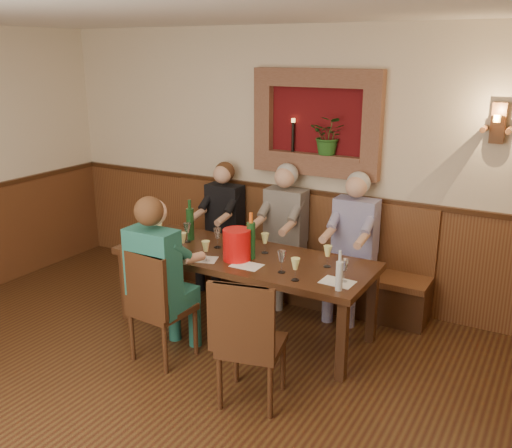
# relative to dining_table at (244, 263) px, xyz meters

# --- Properties ---
(ground_plane) EXTENTS (6.00, 6.00, 0.00)m
(ground_plane) POSITION_rel_dining_table_xyz_m (0.00, -1.85, -0.68)
(ground_plane) COLOR #35190E
(ground_plane) RESTS_ON ground
(room_shell) EXTENTS (6.04, 6.04, 2.82)m
(room_shell) POSITION_rel_dining_table_xyz_m (0.00, -1.85, 1.21)
(room_shell) COLOR beige
(room_shell) RESTS_ON ground
(wainscoting) EXTENTS (6.02, 6.02, 1.15)m
(wainscoting) POSITION_rel_dining_table_xyz_m (0.00, -1.85, -0.09)
(wainscoting) COLOR #542C18
(wainscoting) RESTS_ON ground
(wall_niche) EXTENTS (1.36, 0.30, 1.06)m
(wall_niche) POSITION_rel_dining_table_xyz_m (0.24, 1.09, 1.13)
(wall_niche) COLOR #540C0F
(wall_niche) RESTS_ON ground
(wall_sconce) EXTENTS (0.25, 0.20, 0.35)m
(wall_sconce) POSITION_rel_dining_table_xyz_m (1.90, 1.08, 1.27)
(wall_sconce) COLOR #542C18
(wall_sconce) RESTS_ON ground
(dining_table) EXTENTS (2.40, 0.90, 0.75)m
(dining_table) POSITION_rel_dining_table_xyz_m (0.00, 0.00, 0.00)
(dining_table) COLOR #3A1E11
(dining_table) RESTS_ON ground
(bench) EXTENTS (3.00, 0.45, 1.11)m
(bench) POSITION_rel_dining_table_xyz_m (0.00, 0.94, -0.35)
(bench) COLOR #381E0F
(bench) RESTS_ON ground
(chair_near_left) EXTENTS (0.48, 0.48, 1.01)m
(chair_near_left) POSITION_rel_dining_table_xyz_m (-0.34, -0.80, -0.38)
(chair_near_left) COLOR #3A1E11
(chair_near_left) RESTS_ON ground
(chair_near_right) EXTENTS (0.54, 0.54, 1.01)m
(chair_near_right) POSITION_rel_dining_table_xyz_m (0.63, -0.97, -0.38)
(chair_near_right) COLOR #3A1E11
(chair_near_right) RESTS_ON ground
(person_bench_left) EXTENTS (0.40, 0.50, 1.39)m
(person_bench_left) POSITION_rel_dining_table_xyz_m (-0.80, 0.84, -0.10)
(person_bench_left) COLOR black
(person_bench_left) RESTS_ON ground
(person_bench_mid) EXTENTS (0.43, 0.52, 1.44)m
(person_bench_mid) POSITION_rel_dining_table_xyz_m (-0.04, 0.84, -0.08)
(person_bench_mid) COLOR #55504D
(person_bench_mid) RESTS_ON ground
(person_bench_right) EXTENTS (0.42, 0.52, 1.43)m
(person_bench_right) POSITION_rel_dining_table_xyz_m (0.73, 0.84, -0.08)
(person_bench_right) COLOR navy
(person_bench_right) RESTS_ON ground
(person_chair_front) EXTENTS (0.43, 0.53, 1.46)m
(person_chair_front) POSITION_rel_dining_table_xyz_m (-0.34, -0.78, -0.07)
(person_chair_front) COLOR navy
(person_chair_front) RESTS_ON ground
(spittoon_bucket) EXTENTS (0.32, 0.32, 0.28)m
(spittoon_bucket) POSITION_rel_dining_table_xyz_m (0.01, -0.13, 0.22)
(spittoon_bucket) COLOR red
(spittoon_bucket) RESTS_ON dining_table
(wine_bottle_green_a) EXTENTS (0.10, 0.10, 0.43)m
(wine_bottle_green_a) POSITION_rel_dining_table_xyz_m (0.10, -0.04, 0.25)
(wine_bottle_green_a) COLOR #19471E
(wine_bottle_green_a) RESTS_ON dining_table
(wine_bottle_green_b) EXTENTS (0.08, 0.08, 0.40)m
(wine_bottle_green_b) POSITION_rel_dining_table_xyz_m (-0.69, 0.13, 0.24)
(wine_bottle_green_b) COLOR #19471E
(wine_bottle_green_b) RESTS_ON dining_table
(water_bottle) EXTENTS (0.06, 0.06, 0.33)m
(water_bottle) POSITION_rel_dining_table_xyz_m (1.05, -0.32, 0.20)
(water_bottle) COLOR silver
(water_bottle) RESTS_ON dining_table
(tasting_sheet_a) EXTENTS (0.29, 0.22, 0.00)m
(tasting_sheet_a) POSITION_rel_dining_table_xyz_m (-0.85, -0.23, 0.08)
(tasting_sheet_a) COLOR white
(tasting_sheet_a) RESTS_ON dining_table
(tasting_sheet_b) EXTENTS (0.27, 0.19, 0.00)m
(tasting_sheet_b) POSITION_rel_dining_table_xyz_m (0.16, -0.22, 0.08)
(tasting_sheet_b) COLOR white
(tasting_sheet_b) RESTS_ON dining_table
(tasting_sheet_c) EXTENTS (0.27, 0.20, 0.00)m
(tasting_sheet_c) POSITION_rel_dining_table_xyz_m (0.99, -0.18, 0.08)
(tasting_sheet_c) COLOR white
(tasting_sheet_c) RESTS_ON dining_table
(tasting_sheet_d) EXTENTS (0.30, 0.25, 0.00)m
(tasting_sheet_d) POSITION_rel_dining_table_xyz_m (-0.26, -0.28, 0.08)
(tasting_sheet_d) COLOR white
(tasting_sheet_d) RESTS_ON dining_table
(wine_glass_0) EXTENTS (0.08, 0.08, 0.19)m
(wine_glass_0) POSITION_rel_dining_table_xyz_m (-0.91, -0.09, 0.17)
(wine_glass_0) COLOR #F9FF98
(wine_glass_0) RESTS_ON dining_table
(wine_glass_1) EXTENTS (0.08, 0.08, 0.19)m
(wine_glass_1) POSITION_rel_dining_table_xyz_m (-0.67, 0.05, 0.17)
(wine_glass_1) COLOR white
(wine_glass_1) RESTS_ON dining_table
(wine_glass_2) EXTENTS (0.08, 0.08, 0.19)m
(wine_glass_2) POSITION_rel_dining_table_xyz_m (-0.53, -0.22, 0.17)
(wine_glass_2) COLOR #F9FF98
(wine_glass_2) RESTS_ON dining_table
(wine_glass_3) EXTENTS (0.08, 0.08, 0.19)m
(wine_glass_3) POSITION_rel_dining_table_xyz_m (-0.32, 0.06, 0.17)
(wine_glass_3) COLOR white
(wine_glass_3) RESTS_ON dining_table
(wine_glass_4) EXTENTS (0.08, 0.08, 0.19)m
(wine_glass_4) POSITION_rel_dining_table_xyz_m (-0.03, -0.15, 0.17)
(wine_glass_4) COLOR #F9FF98
(wine_glass_4) RESTS_ON dining_table
(wine_glass_5) EXTENTS (0.08, 0.08, 0.19)m
(wine_glass_5) POSITION_rel_dining_table_xyz_m (0.14, 0.14, 0.17)
(wine_glass_5) COLOR #F9FF98
(wine_glass_5) RESTS_ON dining_table
(wine_glass_6) EXTENTS (0.08, 0.08, 0.19)m
(wine_glass_6) POSITION_rel_dining_table_xyz_m (0.49, -0.21, 0.17)
(wine_glass_6) COLOR white
(wine_glass_6) RESTS_ON dining_table
(wine_glass_7) EXTENTS (0.08, 0.08, 0.19)m
(wine_glass_7) POSITION_rel_dining_table_xyz_m (0.78, 0.11, 0.17)
(wine_glass_7) COLOR #F9FF98
(wine_glass_7) RESTS_ON dining_table
(wine_glass_8) EXTENTS (0.08, 0.08, 0.19)m
(wine_glass_8) POSITION_rel_dining_table_xyz_m (1.02, -0.14, 0.17)
(wine_glass_8) COLOR white
(wine_glass_8) RESTS_ON dining_table
(wine_glass_9) EXTENTS (0.08, 0.08, 0.19)m
(wine_glass_9) POSITION_rel_dining_table_xyz_m (-0.21, -0.31, 0.17)
(wine_glass_9) COLOR #F9FF98
(wine_glass_9) RESTS_ON dining_table
(wine_glass_10) EXTENTS (0.08, 0.08, 0.19)m
(wine_glass_10) POSITION_rel_dining_table_xyz_m (0.07, 0.01, 0.17)
(wine_glass_10) COLOR white
(wine_glass_10) RESTS_ON dining_table
(wine_glass_11) EXTENTS (0.08, 0.08, 0.19)m
(wine_glass_11) POSITION_rel_dining_table_xyz_m (0.67, -0.31, 0.17)
(wine_glass_11) COLOR #F9FF98
(wine_glass_11) RESTS_ON dining_table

